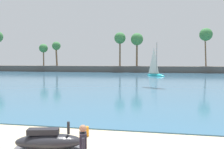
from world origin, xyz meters
The scene contains 5 objects.
sea centered at (0.00, 57.42, 0.03)m, with size 220.00×97.38×0.06m, color #33607F.
palm_headland centered at (0.06, 66.02, 3.19)m, with size 116.02×6.00×12.86m.
watercraft_on_trailer centered at (0.75, 5.16, 0.52)m, with size 2.76×1.57×1.28m.
backpack_by_trailer centered at (1.34, 7.68, 0.21)m, with size 0.36×0.36×0.44m.
sailboat_near_shore centered at (4.17, 50.17, 0.77)m, with size 4.82×5.11×7.84m.
Camera 1 is at (4.56, -2.61, 3.49)m, focal length 38.02 mm.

